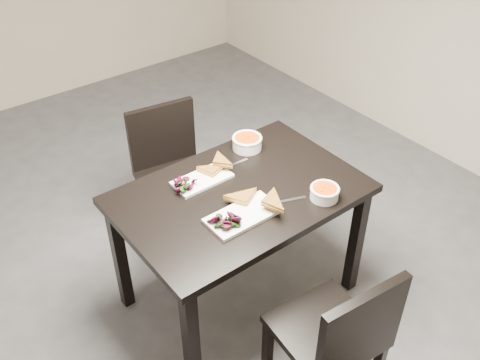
{
  "coord_description": "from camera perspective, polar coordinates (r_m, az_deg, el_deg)",
  "views": [
    {
      "loc": [
        -0.89,
        -2.12,
        2.4
      ],
      "look_at": [
        0.39,
        -0.47,
        0.82
      ],
      "focal_mm": 40.39,
      "sensor_mm": 36.0,
      "label": 1
    }
  ],
  "objects": [
    {
      "name": "cutlery_far",
      "position": [
        2.84,
        -0.69,
        1.65
      ],
      "size": [
        0.18,
        0.02,
        0.0
      ],
      "primitive_type": "cube",
      "rotation": [
        0.0,
        0.0,
        -0.04
      ],
      "color": "silver",
      "rests_on": "table"
    },
    {
      "name": "table",
      "position": [
        2.72,
        -0.0,
        -2.84
      ],
      "size": [
        1.2,
        0.8,
        0.75
      ],
      "color": "black",
      "rests_on": "ground"
    },
    {
      "name": "soup_bowl_near",
      "position": [
        2.63,
        8.93,
        -1.26
      ],
      "size": [
        0.14,
        0.14,
        0.06
      ],
      "color": "white",
      "rests_on": "table"
    },
    {
      "name": "salad_far",
      "position": [
        2.67,
        -5.81,
        -0.26
      ],
      "size": [
        0.09,
        0.08,
        0.04
      ],
      "primitive_type": null,
      "color": "black",
      "rests_on": "plate_far"
    },
    {
      "name": "ground",
      "position": [
        3.32,
        -10.54,
        -9.95
      ],
      "size": [
        5.0,
        5.0,
        0.0
      ],
      "primitive_type": "plane",
      "color": "#47474C",
      "rests_on": "ground"
    },
    {
      "name": "soup_bowl_far",
      "position": [
        2.95,
        0.75,
        4.06
      ],
      "size": [
        0.17,
        0.17,
        0.07
      ],
      "color": "white",
      "rests_on": "table"
    },
    {
      "name": "salad_near",
      "position": [
        2.44,
        -1.53,
        -4.09
      ],
      "size": [
        0.11,
        0.1,
        0.05
      ],
      "primitive_type": null,
      "color": "black",
      "rests_on": "plate_near"
    },
    {
      "name": "sandwich_near",
      "position": [
        2.52,
        1.28,
        -2.33
      ],
      "size": [
        0.22,
        0.2,
        0.06
      ],
      "primitive_type": null,
      "rotation": [
        0.0,
        0.0,
        0.5
      ],
      "color": "#A06821",
      "rests_on": "plate_near"
    },
    {
      "name": "plate_near",
      "position": [
        2.51,
        0.32,
        -3.74
      ],
      "size": [
        0.35,
        0.18,
        0.02
      ],
      "primitive_type": "cube",
      "color": "white",
      "rests_on": "table"
    },
    {
      "name": "cutlery_near",
      "position": [
        2.61,
        5.12,
        -2.14
      ],
      "size": [
        0.17,
        0.08,
        0.0
      ],
      "primitive_type": "cube",
      "rotation": [
        0.0,
        0.0,
        -0.36
      ],
      "color": "silver",
      "rests_on": "table"
    },
    {
      "name": "chair_far",
      "position": [
        3.31,
        -7.28,
        1.45
      ],
      "size": [
        0.48,
        0.48,
        0.85
      ],
      "rotation": [
        0.0,
        0.0,
        -0.16
      ],
      "color": "black",
      "rests_on": "ground"
    },
    {
      "name": "plate_far",
      "position": [
        2.73,
        -4.02,
        0.05
      ],
      "size": [
        0.3,
        0.15,
        0.01
      ],
      "primitive_type": "cube",
      "color": "white",
      "rests_on": "table"
    },
    {
      "name": "sandwich_far",
      "position": [
        2.73,
        -2.75,
        0.93
      ],
      "size": [
        0.18,
        0.15,
        0.05
      ],
      "primitive_type": null,
      "rotation": [
        0.0,
        0.0,
        0.3
      ],
      "color": "#A06821",
      "rests_on": "plate_far"
    },
    {
      "name": "chair_near",
      "position": [
        2.43,
        10.36,
        -15.81
      ],
      "size": [
        0.46,
        0.46,
        0.85
      ],
      "rotation": [
        0.0,
        0.0,
        -0.1
      ],
      "color": "black",
      "rests_on": "ground"
    }
  ]
}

